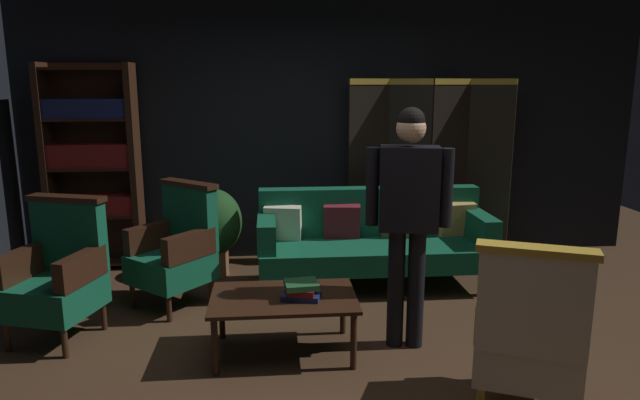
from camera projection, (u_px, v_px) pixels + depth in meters
name	position (u px, v px, depth m)	size (l,w,h in m)	color
ground_plane	(330.00, 359.00, 3.83)	(10.00, 10.00, 0.00)	#3D2819
back_wall	(306.00, 127.00, 5.93)	(7.20, 0.10, 2.80)	black
folding_screen	(428.00, 168.00, 5.84)	(1.69, 0.34, 1.90)	black
bookshelf	(93.00, 163.00, 5.56)	(0.90, 0.32, 2.05)	black
velvet_couch	(372.00, 236.00, 5.20)	(2.12, 0.78, 0.88)	black
coffee_table	(284.00, 302.00, 3.85)	(1.00, 0.64, 0.42)	black
armchair_gilt_accent	(528.00, 333.00, 3.11)	(0.76, 0.76, 1.04)	gold
armchair_wing_left	(176.00, 249.00, 4.70)	(0.81, 0.81, 1.04)	black
armchair_wing_right	(58.00, 274.00, 4.08)	(0.72, 0.72, 1.04)	black
standing_figure	(409.00, 207.00, 3.83)	(0.58, 0.28, 1.70)	black
potted_plant	(213.00, 226.00, 5.43)	(0.56, 0.56, 0.86)	brown
book_navy_cloth	(301.00, 296.00, 3.80)	(0.25, 0.17, 0.04)	navy
book_red_leather	(301.00, 290.00, 3.79)	(0.19, 0.18, 0.04)	maroon
book_green_cloth	(301.00, 285.00, 3.78)	(0.22, 0.19, 0.04)	#1E4C28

